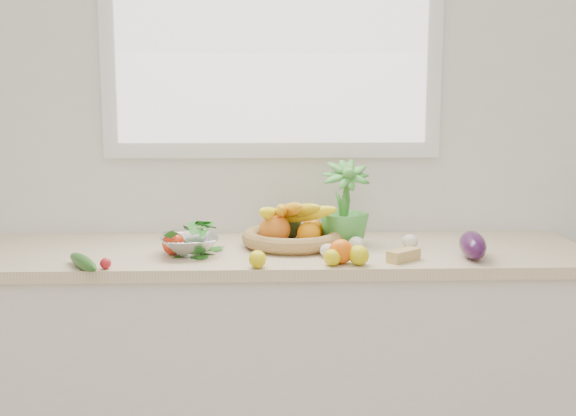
{
  "coord_description": "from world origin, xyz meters",
  "views": [
    {
      "loc": [
        -0.03,
        -0.57,
        1.46
      ],
      "look_at": [
        0.05,
        1.93,
        1.05
      ],
      "focal_mm": 45.0,
      "sensor_mm": 36.0,
      "label": 1
    }
  ],
  "objects_px": {
    "cucumber": "(83,262)",
    "colander_with_spinach": "(190,239)",
    "eggplant": "(473,245)",
    "fruit_basket": "(292,232)",
    "potted_herb": "(345,205)",
    "apple": "(173,243)"
  },
  "relations": [
    {
      "from": "eggplant",
      "to": "cucumber",
      "type": "distance_m",
      "value": 1.28
    },
    {
      "from": "cucumber",
      "to": "fruit_basket",
      "type": "bearing_deg",
      "value": 25.03
    },
    {
      "from": "potted_herb",
      "to": "colander_with_spinach",
      "type": "relative_size",
      "value": 1.38
    },
    {
      "from": "apple",
      "to": "cucumber",
      "type": "distance_m",
      "value": 0.32
    },
    {
      "from": "eggplant",
      "to": "fruit_basket",
      "type": "height_order",
      "value": "fruit_basket"
    },
    {
      "from": "apple",
      "to": "eggplant",
      "type": "bearing_deg",
      "value": -4.68
    },
    {
      "from": "fruit_basket",
      "to": "eggplant",
      "type": "bearing_deg",
      "value": -19.07
    },
    {
      "from": "eggplant",
      "to": "potted_herb",
      "type": "bearing_deg",
      "value": 151.07
    },
    {
      "from": "apple",
      "to": "potted_herb",
      "type": "relative_size",
      "value": 0.25
    },
    {
      "from": "eggplant",
      "to": "fruit_basket",
      "type": "relative_size",
      "value": 0.48
    },
    {
      "from": "potted_herb",
      "to": "colander_with_spinach",
      "type": "xyz_separation_m",
      "value": [
        -0.55,
        -0.15,
        -0.09
      ]
    },
    {
      "from": "cucumber",
      "to": "colander_with_spinach",
      "type": "xyz_separation_m",
      "value": [
        0.32,
        0.18,
        0.03
      ]
    },
    {
      "from": "apple",
      "to": "eggplant",
      "type": "distance_m",
      "value": 1.02
    },
    {
      "from": "apple",
      "to": "potted_herb",
      "type": "distance_m",
      "value": 0.63
    },
    {
      "from": "eggplant",
      "to": "colander_with_spinach",
      "type": "relative_size",
      "value": 0.96
    },
    {
      "from": "potted_herb",
      "to": "cucumber",
      "type": "bearing_deg",
      "value": -159.02
    },
    {
      "from": "apple",
      "to": "eggplant",
      "type": "xyz_separation_m",
      "value": [
        1.01,
        -0.08,
        0.01
      ]
    },
    {
      "from": "eggplant",
      "to": "fruit_basket",
      "type": "xyz_separation_m",
      "value": [
        -0.6,
        0.21,
        0.01
      ]
    },
    {
      "from": "eggplant",
      "to": "potted_herb",
      "type": "xyz_separation_m",
      "value": [
        -0.41,
        0.23,
        0.1
      ]
    },
    {
      "from": "cucumber",
      "to": "potted_herb",
      "type": "bearing_deg",
      "value": 20.98
    },
    {
      "from": "apple",
      "to": "colander_with_spinach",
      "type": "distance_m",
      "value": 0.06
    },
    {
      "from": "apple",
      "to": "cucumber",
      "type": "bearing_deg",
      "value": -144.1
    }
  ]
}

